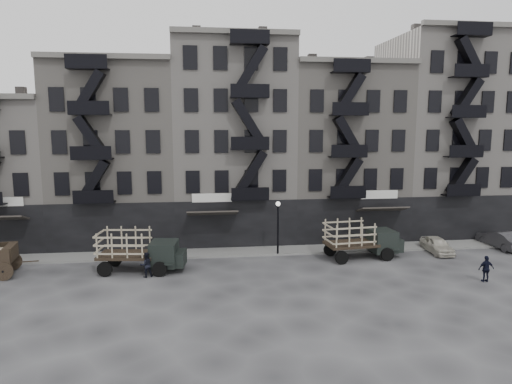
{
  "coord_description": "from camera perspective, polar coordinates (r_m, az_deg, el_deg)",
  "views": [
    {
      "loc": [
        -2.81,
        -31.4,
        10.23
      ],
      "look_at": [
        1.46,
        4.0,
        4.84
      ],
      "focal_mm": 32.0,
      "sensor_mm": 36.0,
      "label": 1
    }
  ],
  "objects": [
    {
      "name": "building_center",
      "position": [
        41.36,
        -2.99,
        6.2
      ],
      "size": [
        10.0,
        11.35,
        18.2
      ],
      "color": "#A7A19A",
      "rests_on": "ground"
    },
    {
      "name": "car_far",
      "position": [
        42.98,
        28.26,
        -5.24
      ],
      "size": [
        1.85,
        4.44,
        1.43
      ],
      "primitive_type": "imported",
      "rotation": [
        0.0,
        0.0,
        3.22
      ],
      "color": "#2A2A2D",
      "rests_on": "ground"
    },
    {
      "name": "building_east",
      "position": [
        47.13,
        22.22,
        6.48
      ],
      "size": [
        10.0,
        11.35,
        19.2
      ],
      "color": "#A7A19A",
      "rests_on": "ground"
    },
    {
      "name": "stake_truck_east",
      "position": [
        35.72,
        13.03,
        -5.48
      ],
      "size": [
        6.06,
        2.95,
        2.94
      ],
      "rotation": [
        0.0,
        0.0,
        0.11
      ],
      "color": "black",
      "rests_on": "ground"
    },
    {
      "name": "policeman",
      "position": [
        33.52,
        26.83,
        -8.57
      ],
      "size": [
        1.04,
        0.48,
        1.74
      ],
      "primitive_type": "imported",
      "rotation": [
        0.0,
        0.0,
        3.09
      ],
      "color": "black",
      "rests_on": "ground"
    },
    {
      "name": "pedestrian_mid",
      "position": [
        31.74,
        -13.56,
        -8.83
      ],
      "size": [
        1.0,
        0.9,
        1.71
      ],
      "primitive_type": "imported",
      "rotation": [
        0.0,
        0.0,
        3.5
      ],
      "color": "black",
      "rests_on": "ground"
    },
    {
      "name": "ground",
      "position": [
        33.15,
        -1.7,
        -9.38
      ],
      "size": [
        140.0,
        140.0,
        0.0
      ],
      "primitive_type": "plane",
      "color": "#38383A",
      "rests_on": "ground"
    },
    {
      "name": "building_midwest",
      "position": [
        41.94,
        -16.79,
        4.51
      ],
      "size": [
        10.0,
        11.35,
        16.2
      ],
      "color": "gray",
      "rests_on": "ground"
    },
    {
      "name": "sidewalk",
      "position": [
        36.7,
        -2.24,
        -7.47
      ],
      "size": [
        55.0,
        2.5,
        0.15
      ],
      "primitive_type": "cube",
      "color": "slate",
      "rests_on": "ground"
    },
    {
      "name": "building_west",
      "position": [
        44.87,
        -29.39,
        2.09
      ],
      "size": [
        10.0,
        11.35,
        13.2
      ],
      "color": "#A7A19A",
      "rests_on": "ground"
    },
    {
      "name": "lamp_post",
      "position": [
        35.29,
        2.76,
        -3.59
      ],
      "size": [
        0.36,
        0.36,
        4.28
      ],
      "color": "black",
      "rests_on": "ground"
    },
    {
      "name": "stake_truck_west",
      "position": [
        32.82,
        -14.43,
        -6.76
      ],
      "size": [
        6.12,
        3.03,
        2.96
      ],
      "rotation": [
        0.0,
        0.0,
        -0.12
      ],
      "color": "black",
      "rests_on": "ground"
    },
    {
      "name": "car_east",
      "position": [
        39.25,
        21.69,
        -6.17
      ],
      "size": [
        1.63,
        3.79,
        1.27
      ],
      "primitive_type": "imported",
      "rotation": [
        0.0,
        0.0,
        -0.03
      ],
      "color": "beige",
      "rests_on": "ground"
    },
    {
      "name": "building_mideast",
      "position": [
        43.26,
        10.4,
        4.85
      ],
      "size": [
        10.0,
        11.35,
        16.2
      ],
      "color": "gray",
      "rests_on": "ground"
    }
  ]
}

